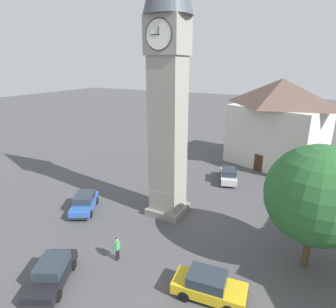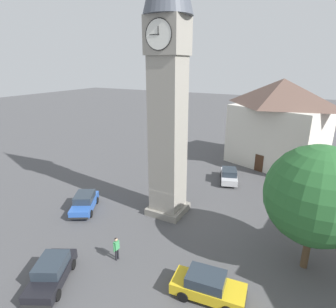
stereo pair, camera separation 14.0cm
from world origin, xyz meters
TOP-DOWN VIEW (x-y plane):
  - ground_plane at (0.00, 0.00)m, footprint 200.00×200.00m
  - clock_tower at (0.00, 0.00)m, footprint 3.69×3.69m
  - car_blue_kerb at (-6.44, 7.26)m, footprint 4.29×2.16m
  - car_silver_kerb at (2.17, 10.68)m, footprint 3.39×4.44m
  - car_red_corner at (6.78, 3.26)m, footprint 3.52×4.42m
  - car_white_side at (-2.87, -9.08)m, footprint 2.91×4.45m
  - pedestrian at (0.04, 7.19)m, footprint 0.25×0.56m
  - tree at (-11.12, 1.94)m, footprint 6.14×6.14m
  - building_shop_left at (-6.49, -17.37)m, footprint 13.18×11.19m
  - road_sign at (2.13, -7.31)m, footprint 0.60×0.07m

SIDE VIEW (x-z plane):
  - ground_plane at x=0.00m, z-range 0.00..0.00m
  - car_blue_kerb at x=-6.44m, z-range 0.00..1.53m
  - car_silver_kerb at x=2.17m, z-range 0.00..1.53m
  - car_red_corner at x=6.78m, z-range 0.00..1.53m
  - car_white_side at x=-2.87m, z-range 0.00..1.53m
  - pedestrian at x=0.04m, z-range 0.16..1.86m
  - road_sign at x=2.13m, z-range 0.50..3.30m
  - tree at x=-11.12m, z-range 1.03..9.25m
  - building_shop_left at x=-6.49m, z-range 0.11..11.07m
  - clock_tower at x=0.00m, z-range 2.00..25.05m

